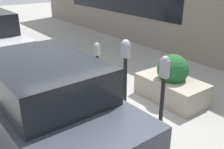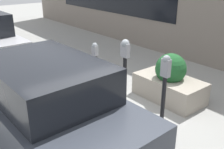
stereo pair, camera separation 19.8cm
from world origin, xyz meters
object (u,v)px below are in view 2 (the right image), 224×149
(parking_meter_second, at_px, (125,65))
(planter_box, at_px, (170,82))
(parking_meter_middle, at_px, (95,62))
(parking_meter_nearest, at_px, (164,86))
(parked_car_middle, at_px, (43,100))

(parking_meter_second, bearing_deg, planter_box, -98.81)
(parking_meter_second, relative_size, parking_meter_middle, 1.21)
(parking_meter_second, height_order, planter_box, parking_meter_second)
(planter_box, bearing_deg, parking_meter_nearest, 124.45)
(parking_meter_nearest, relative_size, parking_meter_second, 0.97)
(planter_box, xyz_separation_m, parked_car_middle, (0.30, 2.96, 0.38))
(parking_meter_nearest, relative_size, planter_box, 0.97)
(parking_meter_nearest, xyz_separation_m, planter_box, (0.87, -1.27, -0.57))
(parking_meter_nearest, xyz_separation_m, parked_car_middle, (1.18, 1.69, -0.19))
(parking_meter_nearest, height_order, planter_box, parking_meter_nearest)
(parking_meter_nearest, height_order, parking_meter_second, parking_meter_second)
(parking_meter_nearest, height_order, parked_car_middle, parking_meter_nearest)
(parking_meter_second, distance_m, planter_box, 1.40)
(parking_meter_second, xyz_separation_m, parked_car_middle, (0.11, 1.73, -0.28))
(parking_meter_second, bearing_deg, parking_meter_middle, -0.03)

